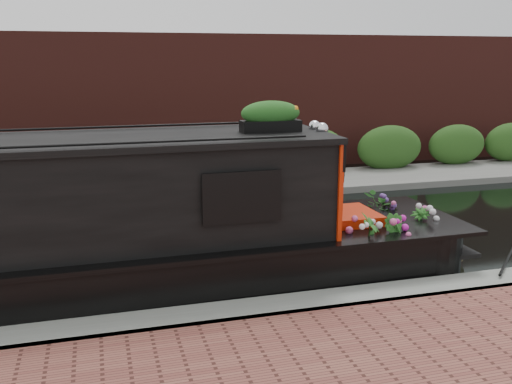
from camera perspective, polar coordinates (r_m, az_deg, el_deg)
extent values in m
plane|color=black|center=(10.40, -6.23, -5.42)|extent=(80.00, 80.00, 0.00)
cube|color=gray|center=(7.41, -1.81, -13.38)|extent=(40.00, 0.60, 0.50)
cube|color=slate|center=(14.41, -9.05, -0.21)|extent=(40.00, 2.40, 0.34)
cube|color=#27501A|center=(15.28, -9.46, 0.55)|extent=(40.00, 1.10, 2.80)
cube|color=#4F1F1A|center=(17.33, -10.25, 2.03)|extent=(40.00, 1.00, 8.00)
cube|color=red|center=(8.64, 6.04, 0.98)|extent=(0.08, 1.83, 1.41)
cube|color=black|center=(7.33, -1.40, -0.55)|extent=(0.94, 0.04, 0.58)
cube|color=red|center=(9.04, 9.14, -3.54)|extent=(0.85, 0.95, 0.52)
sphere|color=silver|center=(8.37, 6.62, 6.28)|extent=(0.19, 0.19, 0.19)
sphere|color=silver|center=(8.64, 5.88, 6.52)|extent=(0.19, 0.19, 0.19)
cube|color=black|center=(8.25, 1.47, 6.62)|extent=(0.87, 0.30, 0.16)
ellipsoid|color=orange|center=(8.23, 1.48, 8.06)|extent=(0.95, 0.32, 0.25)
imported|color=#266120|center=(8.29, 11.26, -4.48)|extent=(0.43, 0.46, 0.72)
imported|color=#266120|center=(8.56, 13.83, -4.32)|extent=(0.45, 0.44, 0.64)
imported|color=#266120|center=(9.91, 12.43, -1.84)|extent=(0.73, 0.70, 0.64)
imported|color=#266120|center=(9.38, 16.02, -3.21)|extent=(0.43, 0.43, 0.55)
imported|color=#266120|center=(9.73, 6.94, -1.74)|extent=(0.30, 0.40, 0.69)
cylinder|color=olive|center=(10.11, 18.75, -5.50)|extent=(0.38, 0.40, 0.38)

